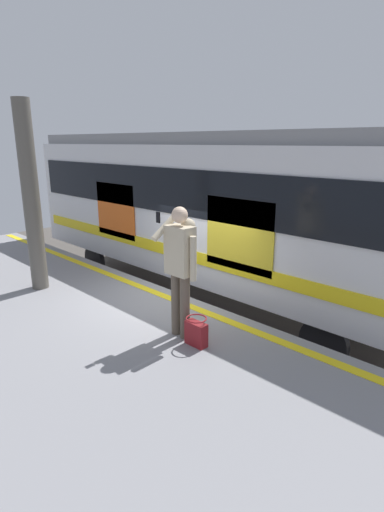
% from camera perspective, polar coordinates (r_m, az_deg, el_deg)
% --- Properties ---
extents(ground_plane, '(24.29, 24.29, 0.00)m').
position_cam_1_polar(ground_plane, '(7.87, -1.60, -12.50)').
color(ground_plane, '#4C4742').
extents(platform, '(14.60, 4.14, 1.05)m').
position_cam_1_polar(platform, '(6.54, -15.25, -14.17)').
color(platform, gray).
rests_on(platform, ground).
extents(safety_line, '(14.30, 0.16, 0.01)m').
position_cam_1_polar(safety_line, '(7.23, -3.39, -5.92)').
color(safety_line, yellow).
rests_on(safety_line, platform).
extents(track_rail_near, '(18.97, 0.08, 0.16)m').
position_cam_1_polar(track_rail_near, '(8.74, 5.01, -8.93)').
color(track_rail_near, slate).
rests_on(track_rail_near, ground).
extents(track_rail_far, '(18.97, 0.08, 0.16)m').
position_cam_1_polar(track_rail_far, '(9.80, 10.42, -6.30)').
color(track_rail_far, slate).
rests_on(track_rail_far, ground).
extents(train_carriage, '(10.54, 2.91, 3.77)m').
position_cam_1_polar(train_carriage, '(9.23, 3.26, 7.68)').
color(train_carriage, silver).
rests_on(train_carriage, ground).
extents(passenger, '(0.57, 0.55, 1.87)m').
position_cam_1_polar(passenger, '(5.50, -1.63, -0.81)').
color(passenger, brown).
rests_on(passenger, platform).
extents(handbag, '(0.32, 0.29, 0.41)m').
position_cam_1_polar(handbag, '(5.56, 0.60, -10.81)').
color(handbag, maroon).
rests_on(handbag, platform).
extents(station_column, '(0.30, 0.30, 3.42)m').
position_cam_1_polar(station_column, '(7.87, -21.91, 7.63)').
color(station_column, '#59544C').
rests_on(station_column, platform).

